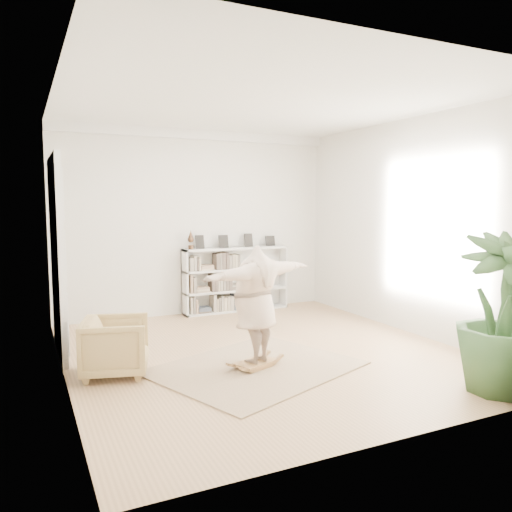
{
  "coord_description": "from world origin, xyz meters",
  "views": [
    {
      "loc": [
        -3.18,
        -6.42,
        2.18
      ],
      "look_at": [
        0.06,
        0.4,
        1.39
      ],
      "focal_mm": 35.0,
      "sensor_mm": 36.0,
      "label": 1
    }
  ],
  "objects_px": {
    "armchair": "(116,346)",
    "rocker_board": "(256,363)",
    "bookshelf": "(236,280)",
    "person": "(256,301)",
    "houseplant": "(502,313)"
  },
  "relations": [
    {
      "from": "rocker_board",
      "to": "bookshelf",
      "type": "bearing_deg",
      "value": 50.21
    },
    {
      "from": "rocker_board",
      "to": "person",
      "type": "relative_size",
      "value": 0.33
    },
    {
      "from": "armchair",
      "to": "person",
      "type": "bearing_deg",
      "value": -91.91
    },
    {
      "from": "person",
      "to": "houseplant",
      "type": "xyz_separation_m",
      "value": [
        2.22,
        -1.94,
        0.02
      ]
    },
    {
      "from": "bookshelf",
      "to": "person",
      "type": "height_order",
      "value": "person"
    },
    {
      "from": "bookshelf",
      "to": "houseplant",
      "type": "distance_m",
      "value": 5.48
    },
    {
      "from": "armchair",
      "to": "rocker_board",
      "type": "height_order",
      "value": "armchair"
    },
    {
      "from": "person",
      "to": "houseplant",
      "type": "relative_size",
      "value": 1.03
    },
    {
      "from": "person",
      "to": "bookshelf",
      "type": "bearing_deg",
      "value": -129.79
    },
    {
      "from": "armchair",
      "to": "person",
      "type": "relative_size",
      "value": 0.43
    },
    {
      "from": "rocker_board",
      "to": "person",
      "type": "bearing_deg",
      "value": 50.66
    },
    {
      "from": "person",
      "to": "houseplant",
      "type": "bearing_deg",
      "value": 117.87
    },
    {
      "from": "bookshelf",
      "to": "person",
      "type": "relative_size",
      "value": 1.15
    },
    {
      "from": "armchair",
      "to": "houseplant",
      "type": "distance_m",
      "value": 4.69
    },
    {
      "from": "armchair",
      "to": "rocker_board",
      "type": "distance_m",
      "value": 1.82
    }
  ]
}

